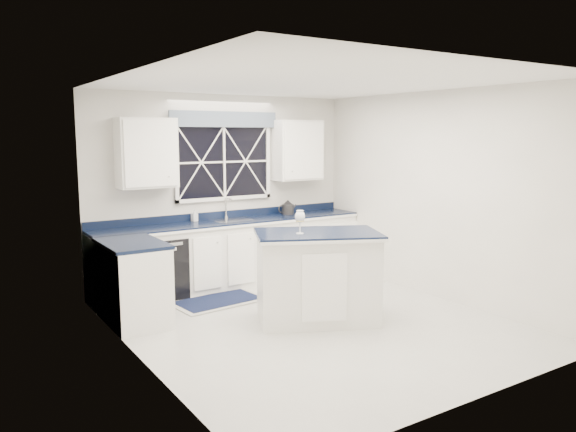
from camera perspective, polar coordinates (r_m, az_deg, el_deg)
ground at (r=6.54m, az=2.55°, el=-10.80°), size 4.50×4.50×0.00m
back_wall at (r=8.16m, az=-6.60°, el=2.68°), size 4.00×0.10×2.70m
base_cabinets at (r=7.74m, az=-7.16°, el=-4.38°), size 3.99×1.60×0.90m
countertop at (r=7.94m, az=-5.59°, el=-0.57°), size 3.98×0.64×0.04m
dishwasher at (r=7.61m, az=-12.94°, el=-5.05°), size 0.60×0.58×0.82m
window at (r=8.08m, az=-6.51°, el=6.05°), size 1.65×0.09×1.26m
upper_cabinets at (r=7.97m, az=-6.12°, el=6.53°), size 3.10×0.34×0.90m
faucet at (r=8.09m, az=-6.24°, el=0.85°), size 0.05×0.20×0.30m
island at (r=6.49m, az=3.00°, el=-6.13°), size 1.62×1.35×1.04m
rug at (r=7.38m, az=-7.13°, el=-8.53°), size 1.23×0.82×0.02m
kettle at (r=8.49m, az=-0.05°, el=0.85°), size 0.31×0.20×0.22m
wine_glass at (r=6.24m, az=1.22°, el=-0.16°), size 0.11×0.11×0.26m
soap_bottle at (r=7.92m, az=-9.49°, el=0.07°), size 0.09×0.09×0.16m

